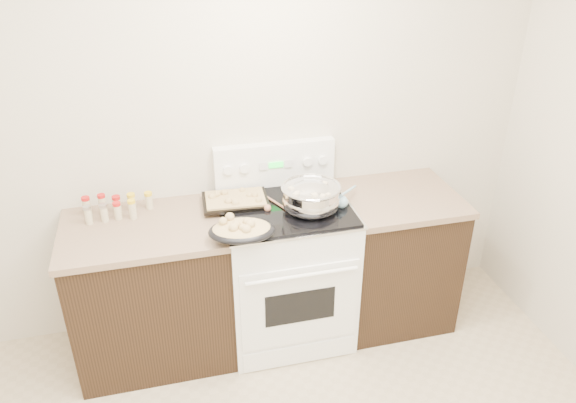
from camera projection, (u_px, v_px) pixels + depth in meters
name	position (u px, v px, depth m)	size (l,w,h in m)	color
room_shell	(286.00, 221.00, 1.67)	(4.10, 3.60, 2.75)	beige
counter_left	(152.00, 291.00, 3.38)	(0.93, 0.67, 0.92)	black
counter_right	(393.00, 256.00, 3.71)	(0.73, 0.67, 0.92)	black
kitchen_range	(286.00, 268.00, 3.54)	(0.78, 0.73, 1.22)	white
mixing_bowl	(311.00, 198.00, 3.24)	(0.36, 0.36, 0.20)	silver
roasting_pan	(241.00, 230.00, 2.99)	(0.39, 0.29, 0.12)	black
baking_sheet	(235.00, 200.00, 3.35)	(0.40, 0.29, 0.06)	black
wooden_spoon	(269.00, 205.00, 3.31)	(0.13, 0.27, 0.04)	#B27351
blue_ladle	(342.00, 201.00, 3.31)	(0.19, 0.22, 0.10)	#86B1C8
spice_jars	(114.00, 207.00, 3.24)	(0.40, 0.15, 0.13)	#BFB28C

